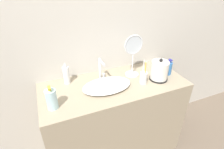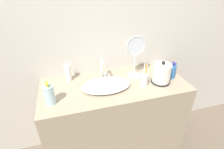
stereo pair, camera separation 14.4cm
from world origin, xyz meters
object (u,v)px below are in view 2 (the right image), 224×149
shampoo_bottle (172,71)px  toothbrush_cup (144,79)px  faucet (102,68)px  mouthwash_bottle (68,72)px  vanity_mirror (135,54)px  electric_kettle (162,74)px  lotion_bottle (49,95)px

shampoo_bottle → toothbrush_cup: bearing=-171.0°
toothbrush_cup → faucet: bearing=146.6°
mouthwash_bottle → vanity_mirror: bearing=-8.8°
mouthwash_bottle → faucet: bearing=-9.4°
electric_kettle → shampoo_bottle: bearing=17.8°
faucet → lotion_bottle: 0.50m
lotion_bottle → shampoo_bottle: size_ratio=1.19×
toothbrush_cup → electric_kettle: bearing=1.4°
shampoo_bottle → electric_kettle: bearing=-162.2°
toothbrush_cup → mouthwash_bottle: (-0.60, 0.25, 0.02)m
faucet → mouthwash_bottle: mouthwash_bottle is taller
mouthwash_bottle → electric_kettle: bearing=-18.0°
electric_kettle → toothbrush_cup: 0.16m
shampoo_bottle → mouthwash_bottle: bearing=167.1°
mouthwash_bottle → vanity_mirror: size_ratio=0.52×
shampoo_bottle → mouthwash_bottle: (-0.90, 0.21, 0.02)m
electric_kettle → toothbrush_cup: (-0.16, -0.00, -0.02)m
toothbrush_cup → lotion_bottle: toothbrush_cup is taller
electric_kettle → toothbrush_cup: bearing=-178.6°
vanity_mirror → electric_kettle: bearing=-40.9°
faucet → electric_kettle: electric_kettle is taller
faucet → vanity_mirror: bearing=-8.1°
faucet → lotion_bottle: (-0.44, -0.24, -0.03)m
faucet → toothbrush_cup: size_ratio=0.91×
lotion_bottle → shampoo_bottle: bearing=4.3°
toothbrush_cup → vanity_mirror: 0.23m
toothbrush_cup → lotion_bottle: 0.75m
electric_kettle → lotion_bottle: bearing=-177.7°
faucet → vanity_mirror: size_ratio=0.51×
shampoo_bottle → vanity_mirror: (-0.32, 0.12, 0.16)m
faucet → shampoo_bottle: (0.60, -0.16, -0.05)m
electric_kettle → lotion_bottle: electric_kettle is taller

